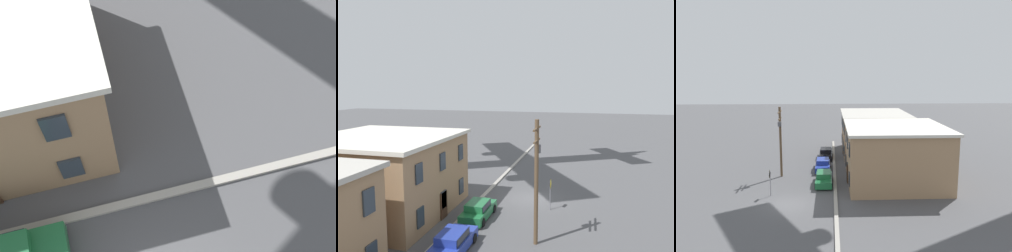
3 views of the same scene
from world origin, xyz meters
TOP-DOWN VIEW (x-y plane):
  - kerb_strip at (0.00, 4.50)m, footprint 56.00×0.36m

SIDE VIEW (x-z plane):
  - kerb_strip at x=0.00m, z-range 0.00..0.16m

